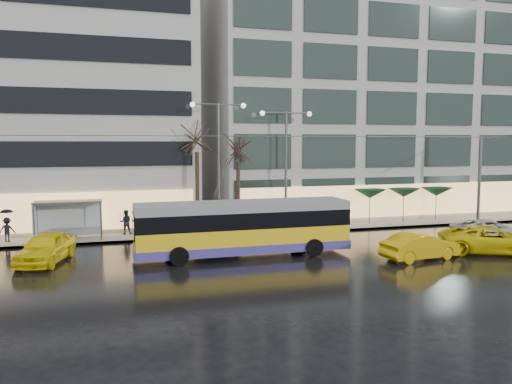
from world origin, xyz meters
name	(u,v)px	position (x,y,z in m)	size (l,w,h in m)	color
ground	(224,273)	(0.00, 0.00, 0.00)	(140.00, 140.00, 0.00)	black
sidewalk	(211,225)	(2.00, 14.00, 0.07)	(80.00, 10.00, 0.15)	gray
kerb	(225,236)	(2.00, 9.05, 0.07)	(80.00, 0.10, 0.15)	slate
building_right	(378,76)	(19.00, 19.00, 12.65)	(32.00, 14.00, 25.00)	#B8B5B0
trolleybus	(243,229)	(1.84, 3.34, 1.52)	(12.14, 4.76, 5.62)	yellow
catenary	(213,176)	(1.00, 7.94, 4.25)	(42.24, 5.12, 7.00)	#595B60
bus_shelter	(62,211)	(-8.38, 10.69, 1.96)	(4.20, 1.60, 2.51)	#595B60
street_lamp_near	(219,149)	(2.00, 10.80, 5.99)	(3.96, 0.36, 9.03)	#595B60
street_lamp_far	(286,152)	(7.00, 10.80, 5.71)	(3.96, 0.36, 8.53)	#595B60
tree_a	(197,133)	(0.50, 11.00, 7.09)	(3.20, 3.20, 8.40)	black
tree_b	(238,143)	(3.50, 11.20, 6.40)	(3.20, 3.20, 7.70)	black
parasol_a	(370,194)	(14.00, 11.00, 2.45)	(2.50, 2.50, 2.65)	#595B60
parasol_b	(404,193)	(17.00, 11.00, 2.45)	(2.50, 2.50, 2.65)	#595B60
parasol_c	(436,192)	(20.00, 11.00, 2.45)	(2.50, 2.50, 2.65)	#595B60
taxi_a	(46,248)	(-8.72, 4.65, 0.83)	(1.95, 4.85, 1.65)	yellow
taxi_b	(420,246)	(10.95, -0.18, 0.74)	(1.56, 4.48, 1.48)	#E9B00C
taxi_c	(492,240)	(15.87, 0.00, 0.80)	(2.67, 5.79, 1.61)	yellow
sedan_silver	(490,230)	(18.65, 3.31, 0.68)	(2.27, 4.92, 1.37)	silver
pedestrian_a	(73,215)	(-7.84, 11.54, 1.58)	(1.11, 1.12, 2.19)	black
pedestrian_b	(126,222)	(-4.42, 11.33, 0.99)	(0.82, 0.64, 1.67)	black
pedestrian_c	(7,224)	(-11.69, 10.67, 1.27)	(1.08, 0.95, 2.11)	black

